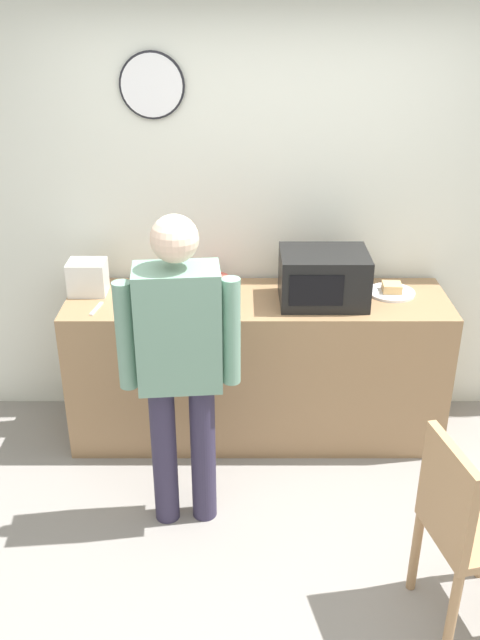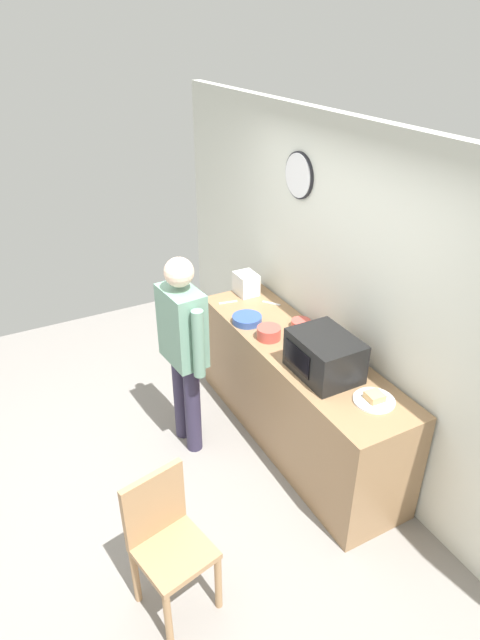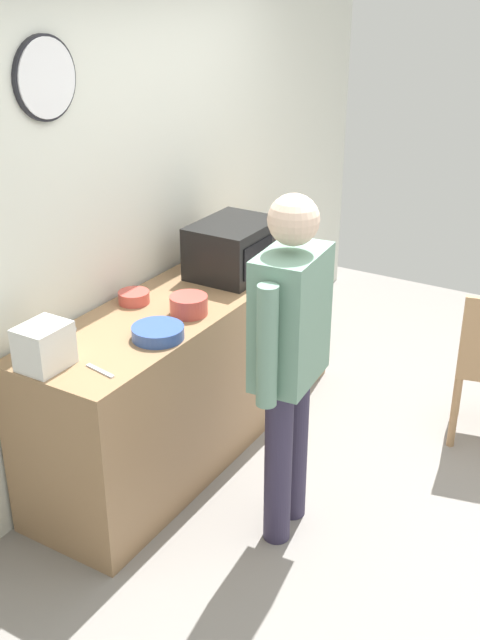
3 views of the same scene
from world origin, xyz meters
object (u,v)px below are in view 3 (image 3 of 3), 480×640
at_px(microwave, 234,248).
at_px(person_standing, 290,348).
at_px(cereal_bowl, 189,305).
at_px(spoon_utensil, 73,336).
at_px(sandwich_plate, 254,245).
at_px(mixing_bowl, 158,332).
at_px(fork_utensil, 100,371).
at_px(salad_bowl, 134,297).
at_px(toaster, 44,346).

height_order(microwave, person_standing, person_standing).
height_order(cereal_bowl, spoon_utensil, cereal_bowl).
bearing_deg(sandwich_plate, mixing_bowl, -169.66).
bearing_deg(person_standing, fork_utensil, 128.97).
xyz_separation_m(fork_utensil, person_standing, (0.53, -0.65, 0.05)).
xyz_separation_m(microwave, mixing_bowl, (-0.90, -0.13, -0.12)).
height_order(microwave, sandwich_plate, microwave).
bearing_deg(salad_bowl, toaster, -172.08).
bearing_deg(fork_utensil, mixing_bowl, -3.02).
height_order(sandwich_plate, mixing_bowl, sandwich_plate).
bearing_deg(toaster, salad_bowl, 7.92).
relative_size(microwave, toaster, 2.27).
height_order(sandwich_plate, cereal_bowl, cereal_bowl).
xyz_separation_m(salad_bowl, toaster, (-0.76, -0.11, 0.07)).
relative_size(microwave, person_standing, 0.30).
xyz_separation_m(mixing_bowl, person_standing, (0.13, -0.63, 0.03)).
relative_size(microwave, fork_utensil, 2.94).
relative_size(sandwich_plate, fork_utensil, 1.64).
relative_size(salad_bowl, person_standing, 0.10).
relative_size(sandwich_plate, person_standing, 0.17).
xyz_separation_m(sandwich_plate, mixing_bowl, (-1.33, -0.24, 0.01)).
distance_m(microwave, cereal_bowl, 0.61).
relative_size(fork_utensil, spoon_utensil, 1.00).
bearing_deg(sandwich_plate, spoon_utensil, 175.75).
bearing_deg(cereal_bowl, mixing_bowl, -173.97).
bearing_deg(spoon_utensil, microwave, -11.51).
height_order(mixing_bowl, person_standing, person_standing).
height_order(mixing_bowl, fork_utensil, mixing_bowl).
bearing_deg(spoon_utensil, mixing_bowl, -61.17).
bearing_deg(person_standing, microwave, 44.69).
xyz_separation_m(sandwich_plate, person_standing, (-1.20, -0.87, 0.04)).
distance_m(sandwich_plate, fork_utensil, 1.74).
distance_m(microwave, spoon_utensil, 1.13).
distance_m(salad_bowl, toaster, 0.77).
height_order(mixing_bowl, toaster, toaster).
relative_size(microwave, spoon_utensil, 2.94).
relative_size(sandwich_plate, toaster, 1.27).
bearing_deg(person_standing, mixing_bowl, 101.84).
height_order(cereal_bowl, fork_utensil, cereal_bowl).
distance_m(sandwich_plate, mixing_bowl, 1.35).
bearing_deg(mixing_bowl, toaster, 152.29).
xyz_separation_m(toaster, spoon_utensil, (0.29, 0.10, -0.10)).
bearing_deg(spoon_utensil, salad_bowl, 0.28).
distance_m(microwave, fork_utensil, 1.31).
bearing_deg(fork_utensil, sandwich_plate, 7.33).
relative_size(microwave, sandwich_plate, 1.79).
distance_m(cereal_bowl, fork_utensil, 0.70).
height_order(microwave, spoon_utensil, microwave).
bearing_deg(fork_utensil, person_standing, -51.03).
bearing_deg(sandwich_plate, person_standing, -143.89).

